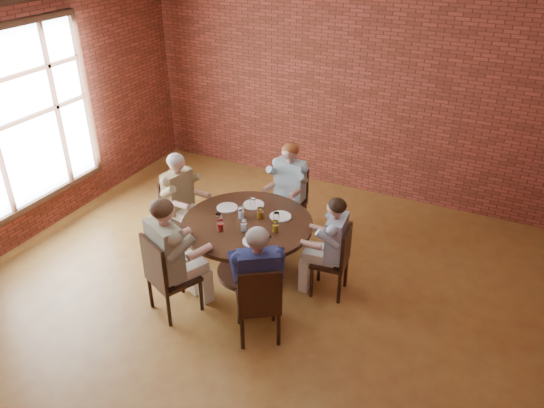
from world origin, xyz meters
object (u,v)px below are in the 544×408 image
at_px(dining_table, 248,238).
at_px(chair_a, 336,259).
at_px(diner_d, 172,257).
at_px(chair_b, 291,198).
at_px(diner_b, 288,190).
at_px(chair_c, 178,209).
at_px(chair_d, 165,274).
at_px(chair_e, 259,301).
at_px(diner_e, 258,283).
at_px(diner_c, 182,201).
at_px(smartphone, 265,238).
at_px(diner_a, 331,247).

relative_size(dining_table, chair_a, 1.74).
height_order(dining_table, diner_d, diner_d).
xyz_separation_m(chair_b, diner_b, (-0.00, -0.08, 0.15)).
height_order(chair_b, chair_c, chair_b).
bearing_deg(dining_table, chair_d, -114.09).
bearing_deg(chair_e, diner_b, -107.30).
height_order(diner_b, diner_e, diner_e).
relative_size(chair_b, chair_e, 0.98).
distance_m(chair_b, diner_c, 1.48).
bearing_deg(diner_d, chair_a, -120.93).
height_order(dining_table, chair_c, chair_c).
xyz_separation_m(chair_a, chair_c, (-2.26, 0.11, 0.01)).
xyz_separation_m(diner_b, diner_c, (-1.12, -0.88, -0.00)).
xyz_separation_m(diner_c, chair_e, (1.75, -1.18, -0.14)).
xyz_separation_m(diner_e, smartphone, (-0.25, 0.67, 0.08)).
distance_m(chair_a, diner_a, 0.16).
height_order(chair_b, diner_d, diner_d).
bearing_deg(diner_d, chair_b, -77.90).
distance_m(chair_e, smartphone, 0.84).
height_order(diner_d, diner_e, diner_d).
distance_m(chair_a, chair_d, 1.93).
bearing_deg(diner_c, chair_e, -112.89).
bearing_deg(dining_table, diner_e, -55.71).
bearing_deg(chair_d, chair_a, -119.43).
bearing_deg(dining_table, diner_c, 168.86).
bearing_deg(diner_e, smartphone, -103.44).
distance_m(dining_table, diner_a, 1.03).
distance_m(chair_c, smartphone, 1.61).
xyz_separation_m(chair_c, diner_c, (0.08, -0.02, 0.15)).
bearing_deg(smartphone, chair_e, -55.74).
relative_size(chair_a, diner_e, 0.66).
height_order(dining_table, chair_d, chair_d).
bearing_deg(diner_a, diner_b, -141.18).
relative_size(diner_a, diner_c, 0.96).
height_order(chair_a, diner_d, diner_d).
bearing_deg(diner_e, chair_b, -108.71).
height_order(chair_b, diner_b, diner_b).
bearing_deg(dining_table, chair_a, 6.31).
distance_m(chair_c, chair_d, 1.44).
relative_size(diner_c, diner_e, 0.97).
bearing_deg(diner_b, diner_a, -43.37).
relative_size(dining_table, chair_b, 1.67).
bearing_deg(diner_e, chair_d, -27.20).
bearing_deg(dining_table, chair_c, 168.86).
bearing_deg(chair_d, diner_e, -148.82).
relative_size(diner_a, chair_b, 1.35).
bearing_deg(diner_c, chair_a, -81.33).
xyz_separation_m(chair_a, chair_b, (-1.06, 1.06, 0.02)).
bearing_deg(chair_d, chair_e, -152.85).
distance_m(chair_a, smartphone, 0.85).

